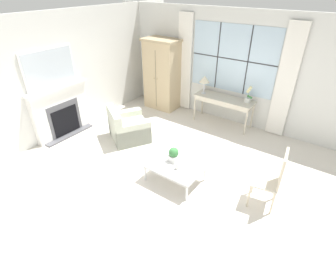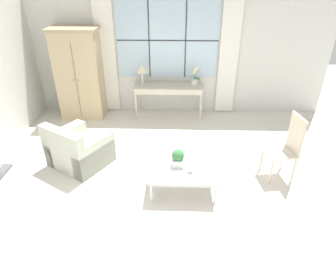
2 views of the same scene
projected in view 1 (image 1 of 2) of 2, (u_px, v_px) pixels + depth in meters
The scene contains 13 objects.
ground_plane at pixel (160, 174), 5.27m from camera, with size 14.00×14.00×0.00m, color silver.
wall_back_windowed at pixel (232, 69), 6.62m from camera, with size 7.20×0.14×2.80m.
wall_left at pixel (76, 71), 6.45m from camera, with size 0.06×7.20×2.80m, color silver.
fireplace at pixel (61, 108), 6.27m from camera, with size 0.34×1.51×2.09m.
armoire at pixel (162, 75), 7.53m from camera, with size 1.02×0.66×1.98m.
console_table at pixel (224, 101), 6.76m from camera, with size 1.54×0.52×0.74m.
table_lamp at pixel (205, 80), 6.77m from camera, with size 0.27×0.27×0.49m.
potted_orchid at pixel (248, 96), 6.40m from camera, with size 0.18×0.14×0.42m.
armchair_upholstered at pixel (128, 128), 6.31m from camera, with size 1.20×1.17×0.80m.
side_chair_wooden at pixel (274, 177), 4.23m from camera, with size 0.50×0.50×1.10m.
coffee_table at pixel (175, 166), 4.92m from camera, with size 1.04×0.76×0.39m.
potted_plant_small at pixel (174, 154), 4.92m from camera, with size 0.19×0.19×0.29m.
pillar_candle at pixel (177, 166), 4.75m from camera, with size 0.10×0.10×0.13m.
Camera 1 is at (2.53, -3.26, 3.35)m, focal length 28.00 mm.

